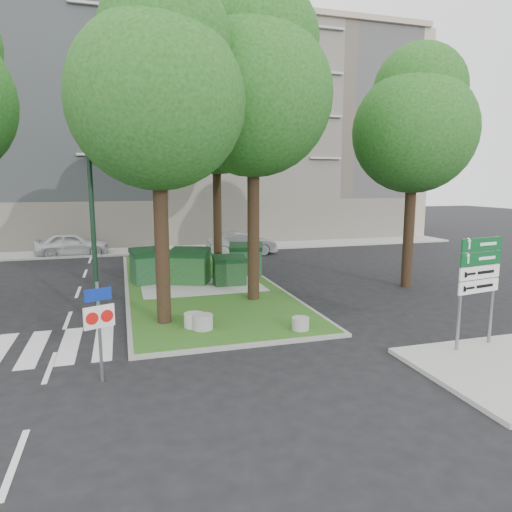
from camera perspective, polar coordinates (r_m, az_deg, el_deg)
name	(u,v)px	position (r m, az deg, el deg)	size (l,w,h in m)	color
ground	(229,348)	(12.71, -3.40, -11.45)	(120.00, 120.00, 0.00)	black
median_island	(199,283)	(20.33, -7.16, -3.38)	(6.00, 16.00, 0.12)	#2B4E16
median_kerb	(199,283)	(20.33, -7.16, -3.41)	(6.30, 16.30, 0.10)	gray
building_sidewalk	(165,250)	(30.53, -11.31, 0.77)	(42.00, 3.00, 0.12)	#999993
zebra_crossing	(87,343)	(13.88, -20.39, -10.20)	(5.00, 3.00, 0.01)	silver
apartment_building	(153,136)	(37.84, -12.79, 14.40)	(41.00, 12.00, 16.00)	tan
tree_median_near_left	(159,84)	(14.48, -11.98, 20.33)	(5.20, 5.20, 10.53)	black
tree_median_near_right	(255,81)	(17.18, -0.10, 21.01)	(5.60, 5.60, 11.46)	black
tree_median_mid	(159,123)	(20.87, -12.03, 15.94)	(4.80, 4.80, 9.99)	black
tree_median_far	(217,105)	(24.46, -4.85, 18.26)	(5.80, 5.80, 11.93)	black
tree_street_right	(416,120)	(20.52, 19.34, 15.75)	(5.00, 5.00, 10.06)	black
dumpster_a	(151,266)	(20.42, -13.01, -1.22)	(1.86, 1.50, 1.53)	#0F3918
dumpster_b	(190,266)	(19.98, -8.31, -1.29)	(1.99, 1.75, 1.54)	#123F15
dumpster_c	(229,270)	(19.55, -3.34, -1.82)	(1.42, 1.03, 1.27)	black
dumpster_d	(246,259)	(21.91, -1.27, -0.36)	(1.81, 1.49, 1.46)	#154526
bollard_left	(194,320)	(14.14, -7.77, -7.92)	(0.60, 0.60, 0.43)	#9E9F9A
bollard_right	(301,323)	(13.84, 5.59, -8.39)	(0.52, 0.52, 0.37)	gray
bollard_mid	(203,322)	(13.90, -6.68, -8.18)	(0.62, 0.62, 0.44)	gray
litter_bin	(221,265)	(22.15, -4.43, -1.19)	(0.41, 0.41, 0.71)	gold
street_lamp	(92,209)	(14.74, -19.82, 5.52)	(0.47, 0.47, 5.83)	black
traffic_sign_pole	(99,318)	(10.83, -19.05, -7.39)	(0.66, 0.30, 2.32)	slate
directional_sign	(478,275)	(13.33, 26.04, -2.14)	(1.46, 0.31, 2.95)	slate
car_white	(72,244)	(29.94, -21.97, 1.38)	(1.70, 4.24, 1.44)	silver
car_silver	(242,243)	(28.26, -1.78, 1.58)	(1.48, 4.25, 1.40)	gray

